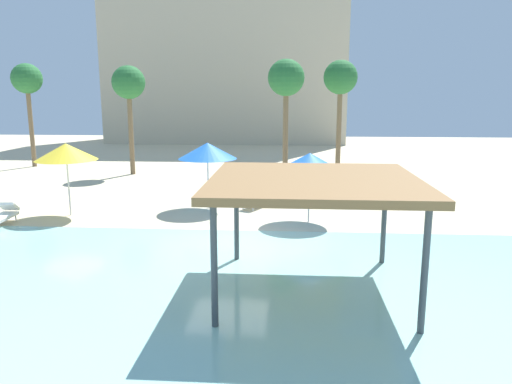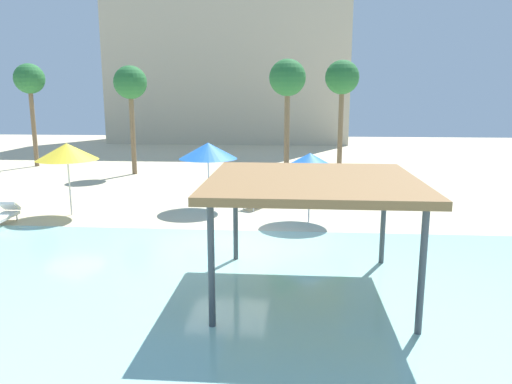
{
  "view_description": "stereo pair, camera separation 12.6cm",
  "coord_description": "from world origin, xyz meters",
  "px_view_note": "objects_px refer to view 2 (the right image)",
  "views": [
    {
      "loc": [
        1.88,
        -14.52,
        4.66
      ],
      "look_at": [
        0.74,
        2.0,
        1.3
      ],
      "focal_mm": 33.92,
      "sensor_mm": 36.0,
      "label": 1
    },
    {
      "loc": [
        2.0,
        -14.51,
        4.66
      ],
      "look_at": [
        0.74,
        2.0,
        1.3
      ],
      "focal_mm": 33.92,
      "sensor_mm": 36.0,
      "label": 2
    }
  ],
  "objects_px": {
    "beach_umbrella_blue_0": "(310,162)",
    "palm_tree_2": "(30,81)",
    "shade_pavilion": "(313,184)",
    "palm_tree_0": "(130,85)",
    "palm_tree_1": "(342,80)",
    "lounge_chair_2": "(405,193)",
    "lounge_chair_1": "(2,215)",
    "beach_umbrella_yellow_2": "(67,152)",
    "beach_umbrella_blue_3": "(208,151)",
    "palm_tree_3": "(287,81)",
    "lounge_chair_0": "(260,199)"
  },
  "relations": [
    {
      "from": "beach_umbrella_blue_0",
      "to": "lounge_chair_2",
      "type": "distance_m",
      "value": 6.24
    },
    {
      "from": "palm_tree_1",
      "to": "palm_tree_2",
      "type": "height_order",
      "value": "palm_tree_2"
    },
    {
      "from": "beach_umbrella_blue_3",
      "to": "palm_tree_1",
      "type": "relative_size",
      "value": 0.42
    },
    {
      "from": "lounge_chair_0",
      "to": "palm_tree_1",
      "type": "height_order",
      "value": "palm_tree_1"
    },
    {
      "from": "beach_umbrella_yellow_2",
      "to": "palm_tree_2",
      "type": "height_order",
      "value": "palm_tree_2"
    },
    {
      "from": "lounge_chair_0",
      "to": "palm_tree_2",
      "type": "height_order",
      "value": "palm_tree_2"
    },
    {
      "from": "beach_umbrella_blue_3",
      "to": "palm_tree_1",
      "type": "xyz_separation_m",
      "value": [
        6.13,
        8.58,
        3.02
      ]
    },
    {
      "from": "beach_umbrella_yellow_2",
      "to": "lounge_chair_1",
      "type": "bearing_deg",
      "value": -141.16
    },
    {
      "from": "beach_umbrella_blue_3",
      "to": "shade_pavilion",
      "type": "bearing_deg",
      "value": -64.92
    },
    {
      "from": "beach_umbrella_blue_3",
      "to": "lounge_chair_1",
      "type": "xyz_separation_m",
      "value": [
        -7.09,
        -3.07,
        -2.07
      ]
    },
    {
      "from": "lounge_chair_1",
      "to": "palm_tree_1",
      "type": "distance_m",
      "value": 18.35
    },
    {
      "from": "palm_tree_1",
      "to": "palm_tree_2",
      "type": "xyz_separation_m",
      "value": [
        -19.5,
        2.4,
        0.04
      ]
    },
    {
      "from": "lounge_chair_2",
      "to": "beach_umbrella_yellow_2",
      "type": "bearing_deg",
      "value": -45.73
    },
    {
      "from": "shade_pavilion",
      "to": "palm_tree_0",
      "type": "distance_m",
      "value": 19.57
    },
    {
      "from": "beach_umbrella_blue_0",
      "to": "palm_tree_3",
      "type": "xyz_separation_m",
      "value": [
        -0.95,
        8.18,
        3.09
      ]
    },
    {
      "from": "palm_tree_0",
      "to": "palm_tree_2",
      "type": "xyz_separation_m",
      "value": [
        -7.44,
        2.61,
        0.29
      ]
    },
    {
      "from": "beach_umbrella_yellow_2",
      "to": "lounge_chair_0",
      "type": "bearing_deg",
      "value": 15.61
    },
    {
      "from": "beach_umbrella_blue_0",
      "to": "palm_tree_1",
      "type": "xyz_separation_m",
      "value": [
        2.07,
        10.52,
        3.18
      ]
    },
    {
      "from": "lounge_chair_0",
      "to": "palm_tree_0",
      "type": "bearing_deg",
      "value": -106.85
    },
    {
      "from": "lounge_chair_2",
      "to": "palm_tree_2",
      "type": "xyz_separation_m",
      "value": [
        -21.82,
        8.9,
        5.13
      ]
    },
    {
      "from": "beach_umbrella_yellow_2",
      "to": "palm_tree_3",
      "type": "height_order",
      "value": "palm_tree_3"
    },
    {
      "from": "beach_umbrella_yellow_2",
      "to": "lounge_chair_0",
      "type": "relative_size",
      "value": 1.44
    },
    {
      "from": "palm_tree_1",
      "to": "lounge_chair_2",
      "type": "bearing_deg",
      "value": -70.4
    },
    {
      "from": "lounge_chair_1",
      "to": "palm_tree_0",
      "type": "height_order",
      "value": "palm_tree_0"
    },
    {
      "from": "lounge_chair_1",
      "to": "palm_tree_2",
      "type": "xyz_separation_m",
      "value": [
        -6.28,
        14.06,
        5.13
      ]
    },
    {
      "from": "beach_umbrella_blue_0",
      "to": "palm_tree_2",
      "type": "relative_size",
      "value": 0.39
    },
    {
      "from": "palm_tree_3",
      "to": "palm_tree_2",
      "type": "bearing_deg",
      "value": 163.98
    },
    {
      "from": "palm_tree_0",
      "to": "palm_tree_1",
      "type": "bearing_deg",
      "value": 0.98
    },
    {
      "from": "lounge_chair_1",
      "to": "lounge_chair_0",
      "type": "bearing_deg",
      "value": 107.39
    },
    {
      "from": "beach_umbrella_yellow_2",
      "to": "beach_umbrella_blue_3",
      "type": "height_order",
      "value": "beach_umbrella_yellow_2"
    },
    {
      "from": "lounge_chair_0",
      "to": "palm_tree_1",
      "type": "distance_m",
      "value": 10.39
    },
    {
      "from": "lounge_chair_1",
      "to": "palm_tree_1",
      "type": "bearing_deg",
      "value": 127.61
    },
    {
      "from": "beach_umbrella_blue_0",
      "to": "lounge_chair_0",
      "type": "xyz_separation_m",
      "value": [
        -1.98,
        2.42,
        -1.91
      ]
    },
    {
      "from": "beach_umbrella_blue_3",
      "to": "palm_tree_0",
      "type": "height_order",
      "value": "palm_tree_0"
    },
    {
      "from": "shade_pavilion",
      "to": "palm_tree_1",
      "type": "height_order",
      "value": "palm_tree_1"
    },
    {
      "from": "palm_tree_2",
      "to": "beach_umbrella_blue_0",
      "type": "bearing_deg",
      "value": -36.54
    },
    {
      "from": "lounge_chair_1",
      "to": "palm_tree_0",
      "type": "distance_m",
      "value": 12.49
    },
    {
      "from": "beach_umbrella_blue_3",
      "to": "lounge_chair_2",
      "type": "bearing_deg",
      "value": 13.84
    },
    {
      "from": "beach_umbrella_yellow_2",
      "to": "shade_pavilion",
      "type": "bearing_deg",
      "value": -36.76
    },
    {
      "from": "shade_pavilion",
      "to": "lounge_chair_0",
      "type": "distance_m",
      "value": 9.31
    },
    {
      "from": "shade_pavilion",
      "to": "lounge_chair_0",
      "type": "relative_size",
      "value": 2.45
    },
    {
      "from": "lounge_chair_0",
      "to": "palm_tree_0",
      "type": "distance_m",
      "value": 12.25
    },
    {
      "from": "shade_pavilion",
      "to": "palm_tree_3",
      "type": "bearing_deg",
      "value": 93.12
    },
    {
      "from": "palm_tree_0",
      "to": "palm_tree_3",
      "type": "xyz_separation_m",
      "value": [
        9.04,
        -2.13,
        0.16
      ]
    },
    {
      "from": "beach_umbrella_blue_3",
      "to": "palm_tree_2",
      "type": "height_order",
      "value": "palm_tree_2"
    },
    {
      "from": "lounge_chair_2",
      "to": "palm_tree_0",
      "type": "relative_size",
      "value": 0.31
    },
    {
      "from": "shade_pavilion",
      "to": "palm_tree_3",
      "type": "relative_size",
      "value": 0.74
    },
    {
      "from": "shade_pavilion",
      "to": "lounge_chair_1",
      "type": "xyz_separation_m",
      "value": [
        -10.99,
        5.28,
        -2.29
      ]
    },
    {
      "from": "beach_umbrella_blue_0",
      "to": "lounge_chair_0",
      "type": "distance_m",
      "value": 3.66
    },
    {
      "from": "beach_umbrella_yellow_2",
      "to": "beach_umbrella_blue_3",
      "type": "xyz_separation_m",
      "value": [
        5.2,
        1.55,
        -0.1
      ]
    }
  ]
}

